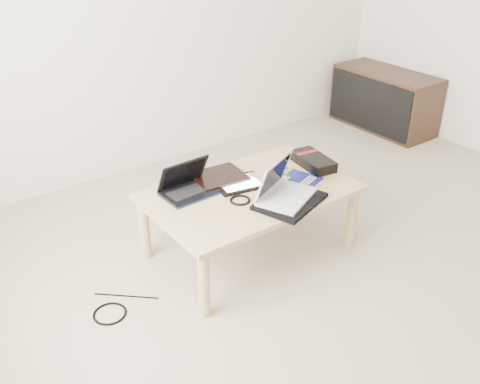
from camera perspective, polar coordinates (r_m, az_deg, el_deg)
ground at (r=2.93m, az=13.69°, el=-9.63°), size 4.00×4.00×0.00m
coffee_table at (r=2.91m, az=1.07°, el=-0.63°), size 1.10×0.70×0.40m
media_cabinet at (r=4.86m, az=15.09°, el=9.44°), size 0.41×0.90×0.50m
book at (r=2.99m, az=-2.30°, el=1.55°), size 0.30×0.26×0.03m
netbook at (r=2.85m, az=-5.62°, el=0.62°), size 0.29×0.21×0.19m
tablet at (r=2.94m, az=-0.07°, el=0.91°), size 0.30×0.25×0.01m
remote at (r=2.97m, az=2.54°, el=1.24°), size 0.08×0.22×0.02m
neoprene_sleeve at (r=2.77m, az=5.34°, el=-0.99°), size 0.42×0.36×0.02m
white_laptop at (r=2.77m, az=4.57°, el=0.30°), size 0.37×0.33×0.22m
motherboard at (r=3.01m, az=5.77°, el=1.40°), size 0.29×0.32×0.01m
gpu_box at (r=3.17m, az=7.81°, el=3.29°), size 0.18×0.30×0.06m
cable_coil at (r=2.78m, az=-0.00°, el=-0.87°), size 0.12×0.12×0.01m
floor_cable_coil at (r=2.75m, az=-13.72°, el=-12.49°), size 0.21×0.21×0.01m
floor_cable_trail at (r=2.83m, az=-12.06°, el=-10.79°), size 0.25×0.23×0.01m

